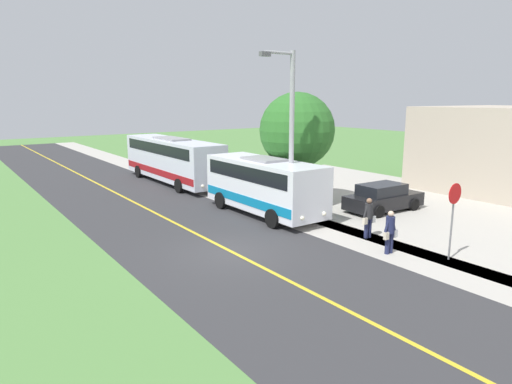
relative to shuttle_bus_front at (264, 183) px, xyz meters
The scene contains 13 objects.
ground_plane 6.22m from the shuttle_bus_front, 41.46° to the left, with size 120.00×120.00×0.00m, color #548442.
road_surface 6.22m from the shuttle_bus_front, 41.46° to the left, with size 8.00×100.00×0.01m, color #333335.
sidewalk 4.34m from the shuttle_bus_front, 99.96° to the left, with size 2.40×100.00×0.01m, color #B2ADA3.
parking_lot_surface 10.66m from the shuttle_bus_front, 138.55° to the left, with size 14.00×36.00×0.01m, color #B2ADA3.
road_centre_line 6.21m from the shuttle_bus_front, 41.46° to the left, with size 0.16×100.00×0.00m, color gold.
shuttle_bus_front is the anchor object (origin of this frame).
transit_bus_rear 10.81m from the shuttle_bus_front, 89.92° to the right, with size 2.62×11.18×3.17m.
pedestrian_with_bags 7.67m from the shuttle_bus_front, 92.51° to the left, with size 0.72×0.34×1.69m.
pedestrian_waiting 5.98m from the shuttle_bus_front, 101.96° to the left, with size 0.72×0.34×1.73m.
stop_sign 9.51m from the shuttle_bus_front, 99.68° to the left, with size 0.76×0.07×2.88m.
street_light_pole 3.22m from the shuttle_bus_front, 103.83° to the left, with size 1.97×0.24×8.01m.
parked_car_near 6.43m from the shuttle_bus_front, 151.09° to the left, with size 4.46×2.13×1.45m.
tree_curbside 3.94m from the shuttle_bus_front, 162.99° to the right, with size 4.15×4.15×6.21m.
Camera 1 is at (8.88, 14.10, 5.86)m, focal length 31.58 mm.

